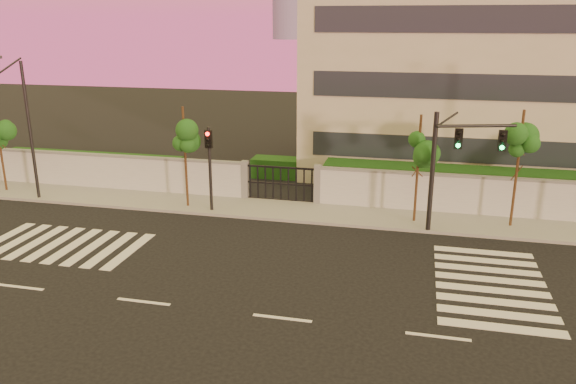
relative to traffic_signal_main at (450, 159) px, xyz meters
The scene contains 12 objects.
ground 11.23m from the traffic_signal_main, 120.71° to the right, with size 120.00×120.00×0.00m, color black.
sidewalk 6.59m from the traffic_signal_main, 166.10° to the left, with size 60.00×3.00×0.15m, color gray.
perimeter_wall 6.54m from the traffic_signal_main, 151.92° to the left, with size 60.00×0.36×2.20m.
hedge_row 7.54m from the traffic_signal_main, 127.42° to the left, with size 41.00×4.25×1.80m.
institutional_building 13.57m from the traffic_signal_main, 74.49° to the left, with size 24.40×12.40×12.25m.
road_markings 9.54m from the traffic_signal_main, 142.45° to the right, with size 57.00×7.62×0.02m.
street_tree_c 12.96m from the traffic_signal_main, behind, with size 1.47×1.17×5.33m.
street_tree_d 1.78m from the traffic_signal_main, 139.84° to the left, with size 1.55×1.23×5.31m.
street_tree_e 3.50m from the traffic_signal_main, 25.41° to the left, with size 1.53×1.22×5.63m.
traffic_signal_main is the anchor object (origin of this frame).
traffic_signal_secondary 11.52m from the traffic_signal_main, behind, with size 0.34×0.34×4.42m.
streetlight_west 21.49m from the traffic_signal_main, behind, with size 0.47×1.88×7.81m.
Camera 1 is at (3.93, -16.03, 9.44)m, focal length 35.00 mm.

